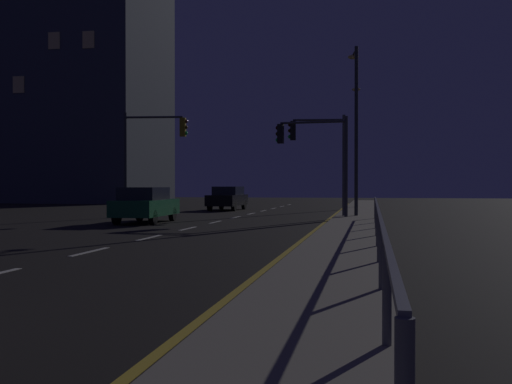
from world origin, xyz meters
TOP-DOWN VIEW (x-y plane):
  - ground_plane at (0.00, 17.50)m, footprint 112.00×112.00m
  - sidewalk_right at (6.13, 17.50)m, footprint 2.11×77.00m
  - lane_markings_center at (0.00, 21.00)m, footprint 0.14×50.00m
  - lane_edge_line at (4.82, 22.50)m, footprint 0.14×53.00m
  - car at (-2.95, 20.12)m, footprint 2.00×4.47m
  - car_oncoming at (-2.55, 33.66)m, footprint 1.90×4.43m
  - traffic_light_near_left at (4.09, 24.25)m, footprint 3.55×0.48m
  - traffic_light_mid_left at (-4.24, 24.25)m, footprint 3.32×0.63m
  - traffic_light_mid_right at (4.30, 25.08)m, footprint 2.85×0.61m
  - street_lamp_across_street at (5.83, 37.08)m, footprint 0.56×1.92m
  - street_lamp_mid_block at (6.07, 25.65)m, footprint 0.57×1.56m
  - barrier_fence at (7.03, 10.48)m, footprint 0.09×25.05m
  - building_distant at (-23.90, 50.14)m, footprint 19.62×13.06m

SIDE VIEW (x-z plane):
  - ground_plane at x=0.00m, z-range 0.00..0.00m
  - lane_edge_line at x=4.82m, z-range 0.00..0.01m
  - lane_markings_center at x=0.00m, z-range 0.00..0.01m
  - sidewalk_right at x=6.13m, z-range 0.00..0.14m
  - car at x=-2.95m, z-range 0.04..1.61m
  - car_oncoming at x=-2.55m, z-range 0.04..1.61m
  - barrier_fence at x=7.03m, z-range 0.39..1.37m
  - traffic_light_near_left at x=4.09m, z-range 1.12..5.96m
  - traffic_light_mid_right at x=4.30m, z-range 1.12..6.15m
  - traffic_light_mid_left at x=-4.24m, z-range 1.07..6.48m
  - street_lamp_across_street at x=5.83m, z-range 0.90..9.10m
  - street_lamp_mid_block at x=6.07m, z-range 0.87..9.34m
  - building_distant at x=-23.90m, z-range 0.00..30.29m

